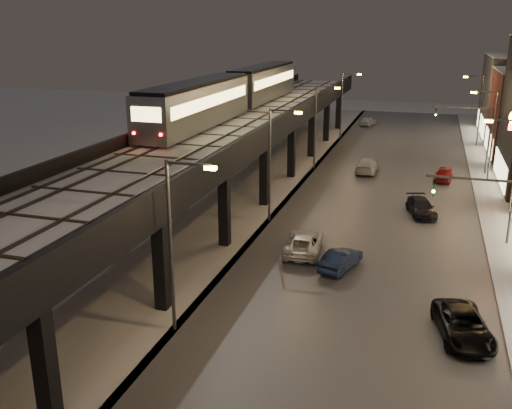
% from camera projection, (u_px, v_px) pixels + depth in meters
% --- Properties ---
extents(road_surface, '(17.00, 120.00, 0.06)m').
position_uv_depth(road_surface, '(378.00, 215.00, 47.16)').
color(road_surface, '#46474D').
rests_on(road_surface, ground).
extents(sidewalk_right, '(4.00, 120.00, 0.14)m').
position_uv_depth(sidewalk_right, '(508.00, 226.00, 44.36)').
color(sidewalk_right, '#9FA1A8').
rests_on(sidewalk_right, ground).
extents(under_viaduct_pavement, '(11.00, 120.00, 0.06)m').
position_uv_depth(under_viaduct_pavement, '(224.00, 201.00, 50.93)').
color(under_viaduct_pavement, '#9FA1A8').
rests_on(under_viaduct_pavement, ground).
extents(elevated_viaduct, '(9.00, 100.00, 6.30)m').
position_uv_depth(elevated_viaduct, '(210.00, 146.00, 46.37)').
color(elevated_viaduct, black).
rests_on(elevated_viaduct, ground).
extents(viaduct_trackbed, '(8.40, 100.00, 0.32)m').
position_uv_depth(viaduct_trackbed, '(210.00, 137.00, 46.25)').
color(viaduct_trackbed, '#B2B7C1').
rests_on(viaduct_trackbed, elevated_viaduct).
extents(viaduct_parapet_streetside, '(0.30, 100.00, 1.10)m').
position_uv_depth(viaduct_parapet_streetside, '(262.00, 134.00, 44.92)').
color(viaduct_parapet_streetside, black).
rests_on(viaduct_parapet_streetside, elevated_viaduct).
extents(viaduct_parapet_far, '(0.30, 100.00, 1.10)m').
position_uv_depth(viaduct_parapet_far, '(161.00, 128.00, 47.35)').
color(viaduct_parapet_far, black).
rests_on(viaduct_parapet_far, elevated_viaduct).
extents(streetlight_left_1, '(2.57, 0.28, 9.00)m').
position_uv_depth(streetlight_left_1, '(175.00, 236.00, 27.74)').
color(streetlight_left_1, '#38383A').
rests_on(streetlight_left_1, ground).
extents(streetlight_left_2, '(2.57, 0.28, 9.00)m').
position_uv_depth(streetlight_left_2, '(273.00, 157.00, 44.16)').
color(streetlight_left_2, '#38383A').
rests_on(streetlight_left_2, ground).
extents(streetlight_right_2, '(2.56, 0.28, 9.00)m').
position_uv_depth(streetlight_right_2, '(512.00, 174.00, 39.38)').
color(streetlight_right_2, '#38383A').
rests_on(streetlight_right_2, ground).
extents(streetlight_left_3, '(2.57, 0.28, 9.00)m').
position_uv_depth(streetlight_left_3, '(318.00, 121.00, 60.57)').
color(streetlight_left_3, '#38383A').
rests_on(streetlight_left_3, ground).
extents(streetlight_right_3, '(2.56, 0.28, 9.00)m').
position_uv_depth(streetlight_right_3, '(490.00, 130.00, 55.79)').
color(streetlight_right_3, '#38383A').
rests_on(streetlight_right_3, ground).
extents(streetlight_left_4, '(2.57, 0.28, 9.00)m').
position_uv_depth(streetlight_left_4, '(344.00, 101.00, 76.98)').
color(streetlight_left_4, '#38383A').
rests_on(streetlight_left_4, ground).
extents(streetlight_right_4, '(2.56, 0.28, 9.00)m').
position_uv_depth(streetlight_right_4, '(479.00, 106.00, 72.20)').
color(streetlight_right_4, '#38383A').
rests_on(streetlight_right_4, ground).
extents(traffic_light_rig_a, '(6.10, 0.34, 7.00)m').
position_uv_depth(traffic_light_rig_a, '(512.00, 224.00, 31.64)').
color(traffic_light_rig_a, '#38383A').
rests_on(traffic_light_rig_a, ground).
extents(traffic_light_rig_b, '(6.10, 0.34, 7.00)m').
position_uv_depth(traffic_light_rig_b, '(478.00, 131.00, 58.99)').
color(traffic_light_rig_b, '#38383A').
rests_on(traffic_light_rig_b, ground).
extents(subway_train, '(3.20, 39.41, 3.83)m').
position_uv_depth(subway_train, '(235.00, 91.00, 58.72)').
color(subway_train, gray).
rests_on(subway_train, viaduct_trackbed).
extents(car_near_white, '(2.45, 4.24, 1.32)m').
position_uv_depth(car_near_white, '(341.00, 260.00, 36.47)').
color(car_near_white, '#0E1B38').
rests_on(car_near_white, ground).
extents(car_mid_silver, '(2.85, 5.36, 1.44)m').
position_uv_depth(car_mid_silver, '(304.00, 244.00, 39.05)').
color(car_mid_silver, silver).
rests_on(car_mid_silver, ground).
extents(car_mid_dark, '(2.20, 5.18, 1.49)m').
position_uv_depth(car_mid_dark, '(367.00, 166.00, 60.50)').
color(car_mid_dark, '#BBBBC2').
rests_on(car_mid_dark, ground).
extents(car_far_white, '(2.54, 4.34, 1.39)m').
position_uv_depth(car_far_white, '(368.00, 121.00, 88.53)').
color(car_far_white, silver).
rests_on(car_far_white, ground).
extents(car_onc_dark, '(3.33, 5.42, 1.40)m').
position_uv_depth(car_onc_dark, '(463.00, 326.00, 28.41)').
color(car_onc_dark, black).
rests_on(car_onc_dark, ground).
extents(car_onc_white, '(2.98, 4.88, 1.32)m').
position_uv_depth(car_onc_white, '(421.00, 208.00, 46.88)').
color(car_onc_white, black).
rests_on(car_onc_white, ground).
extents(car_onc_red, '(2.07, 4.11, 1.34)m').
position_uv_depth(car_onc_red, '(444.00, 175.00, 57.20)').
color(car_onc_red, maroon).
rests_on(car_onc_red, ground).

